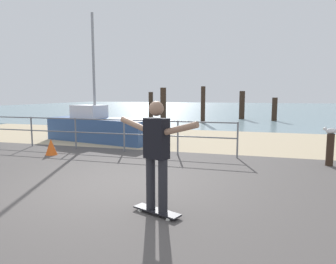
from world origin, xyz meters
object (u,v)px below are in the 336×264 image
bollard_short (330,150)px  skateboarder (157,150)px  sailboat (104,128)px  traffic_cone (51,147)px  skateboard (157,211)px  seagull (331,131)px

bollard_short → skateboarder: bearing=-126.9°
sailboat → traffic_cone: size_ratio=10.13×
skateboard → skateboarder: bearing=153.4°
seagull → skateboard: bearing=-126.8°
skateboarder → bollard_short: bearing=53.1°
sailboat → bollard_short: 7.75m
skateboard → skateboarder: 0.95m
bollard_short → traffic_cone: (-7.70, -0.81, -0.17)m
sailboat → seagull: size_ratio=11.60×
skateboard → traffic_cone: bearing=142.4°
skateboard → skateboarder: (-0.00, 0.00, 0.95)m
skateboarder → sailboat: bearing=123.8°
skateboarder → traffic_cone: (-4.50, 3.46, -0.77)m
skateboarder → bollard_short: skateboarder is taller
sailboat → skateboarder: sailboat is taller
skateboarder → bollard_short: (3.20, 4.27, -0.60)m
seagull → traffic_cone: seagull is taller
skateboarder → traffic_cone: bearing=142.4°
sailboat → skateboarder: size_ratio=3.07×
bollard_short → traffic_cone: 7.74m
skateboarder → seagull: (3.19, 4.26, -0.10)m
skateboarder → seagull: skateboarder is taller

